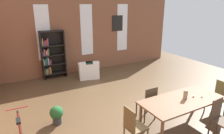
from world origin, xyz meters
TOP-DOWN VIEW (x-y plane):
  - ground_plane at (0.00, 0.00)m, footprint 11.50×11.50m
  - back_wall_brick at (0.00, 4.48)m, footprint 8.88×0.12m
  - window_pane_0 at (-1.84, 4.41)m, footprint 0.55×0.02m
  - window_pane_1 at (0.00, 4.41)m, footprint 0.55×0.02m
  - window_pane_2 at (1.84, 4.41)m, footprint 0.55×0.02m
  - dining_table at (0.31, -0.89)m, footprint 2.11×0.94m
  - vase_on_table at (0.39, -0.89)m, footprint 0.10×0.10m
  - tealight_candle_0 at (0.82, -1.03)m, footprint 0.04×0.04m
  - tealight_candle_1 at (0.65, -0.92)m, footprint 0.04×0.04m
  - dining_chair_head_right at (1.74, -0.89)m, footprint 0.41×0.41m
  - dining_chair_head_left at (-1.12, -0.89)m, footprint 0.42×0.42m
  - dining_chair_near_right at (0.78, -1.59)m, footprint 0.43×0.43m
  - dining_chair_far_left at (-0.16, -0.19)m, footprint 0.40×0.40m
  - bookshelf_tall at (-1.66, 4.23)m, footprint 0.95×0.33m
  - armchair_white at (-0.34, 3.53)m, footprint 0.97×0.97m
  - potted_plant_by_shelf at (-2.35, 0.76)m, footprint 0.34×0.34m
  - framed_picture at (1.56, 4.41)m, footprint 0.56×0.03m

SIDE VIEW (x-z plane):
  - ground_plane at x=0.00m, z-range 0.00..0.00m
  - armchair_white at x=-0.34m, z-range -0.10..0.65m
  - potted_plant_by_shelf at x=-2.35m, z-range 0.03..0.53m
  - dining_chair_head_right at x=1.74m, z-range 0.04..0.99m
  - dining_chair_head_left at x=-1.12m, z-range 0.04..0.99m
  - dining_chair_near_right at x=0.78m, z-range 0.04..0.99m
  - dining_chair_far_left at x=-0.16m, z-range 0.04..0.99m
  - dining_table at x=0.31m, z-range 0.31..1.09m
  - tealight_candle_0 at x=0.82m, z-range 0.78..0.82m
  - tealight_candle_1 at x=0.65m, z-range 0.78..0.82m
  - vase_on_table at x=0.39m, z-range 0.78..1.00m
  - bookshelf_tall at x=-1.66m, z-range -0.01..1.95m
  - back_wall_brick at x=0.00m, z-range 0.00..3.37m
  - window_pane_0 at x=-1.84m, z-range 0.76..2.95m
  - window_pane_1 at x=0.00m, z-range 0.76..2.95m
  - window_pane_2 at x=1.84m, z-range 0.76..2.95m
  - framed_picture at x=1.56m, z-range 1.72..2.44m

